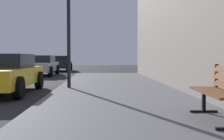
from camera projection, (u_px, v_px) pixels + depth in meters
The scene contains 4 objects.
bench at pixel (223, 89), 4.82m from camera, with size 0.56×1.61×0.89m.
car_yellow at pixel (2, 73), 9.62m from camera, with size 2.00×4.39×1.27m.
car_silver at pixel (40, 65), 18.93m from camera, with size 2.00×4.49×1.27m.
car_black at pixel (59, 63), 25.13m from camera, with size 1.92×4.07×1.27m.
Camera 1 is at (3.41, -3.09, 1.17)m, focal length 48.09 mm.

